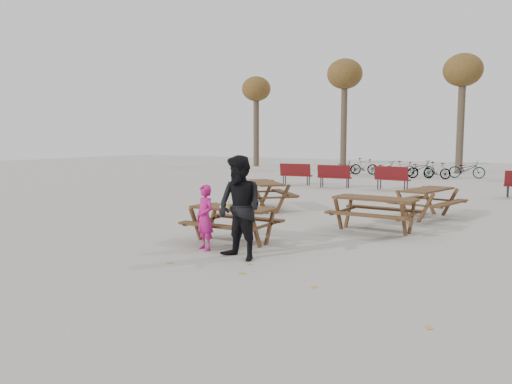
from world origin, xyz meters
The scene contains 14 objects.
ground centered at (0.00, 0.00, 0.00)m, with size 80.00×80.00×0.00m, color gray.
main_picnic_table centered at (0.00, 0.00, 0.59)m, with size 1.80×1.45×0.78m.
food_tray centered at (-0.07, -0.19, 0.79)m, with size 0.18×0.11×0.04m, color white.
bread_roll centered at (-0.07, -0.19, 0.83)m, with size 0.14×0.06×0.05m, color tan.
soda_bottle centered at (0.02, -0.21, 0.85)m, with size 0.07×0.07×0.17m.
child centered at (-0.09, -0.87, 0.66)m, with size 0.48×0.32×1.32m, color #B61671.
adult centered at (0.94, -1.19, 0.97)m, with size 0.94×0.73×1.93m, color black.
picnic_table_east centered at (2.26, 2.79, 0.41)m, with size 1.92×1.55×0.83m, color #3D2816, non-canonical shape.
picnic_table_north centered at (-1.83, 4.62, 0.44)m, with size 2.04×1.64×0.88m, color #3D2816, non-canonical shape.
picnic_table_far centered at (2.93, 5.51, 0.41)m, with size 1.92×1.55×0.83m, color #3D2816, non-canonical shape.
park_bench_row centered at (-0.44, 12.37, 0.52)m, with size 11.26×1.05×1.03m.
bicycle_row centered at (-1.19, 20.25, 0.47)m, with size 9.00×2.71×0.99m.
tree_row centered at (0.90, 25.15, 6.19)m, with size 32.17×3.52×8.26m.
fallen_leaves centered at (0.50, 2.50, 0.00)m, with size 11.00×11.00×0.01m, color #BC8A2D, non-canonical shape.
Camera 1 is at (5.77, -8.87, 2.25)m, focal length 35.00 mm.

